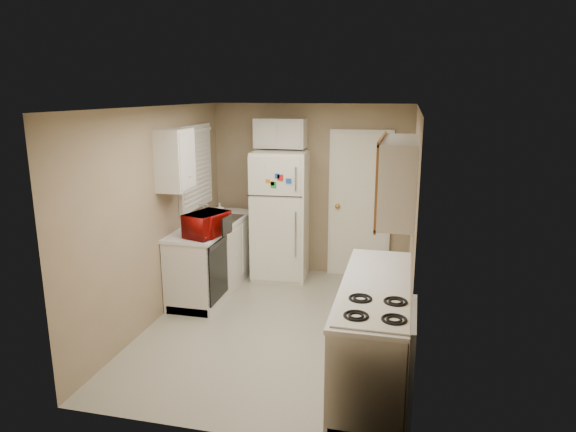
# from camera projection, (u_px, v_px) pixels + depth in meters

# --- Properties ---
(floor) EXTENTS (3.80, 3.80, 0.00)m
(floor) POSITION_uv_depth(u_px,v_px,m) (278.00, 326.00, 5.74)
(floor) COLOR #BAB7A4
(floor) RESTS_ON ground
(ceiling) EXTENTS (3.80, 3.80, 0.00)m
(ceiling) POSITION_uv_depth(u_px,v_px,m) (277.00, 107.00, 5.17)
(ceiling) COLOR white
(ceiling) RESTS_ON floor
(wall_left) EXTENTS (3.80, 3.80, 0.00)m
(wall_left) POSITION_uv_depth(u_px,v_px,m) (157.00, 215.00, 5.77)
(wall_left) COLOR gray
(wall_left) RESTS_ON floor
(wall_right) EXTENTS (3.80, 3.80, 0.00)m
(wall_right) POSITION_uv_depth(u_px,v_px,m) (412.00, 230.00, 5.15)
(wall_right) COLOR gray
(wall_right) RESTS_ON floor
(wall_back) EXTENTS (2.80, 2.80, 0.00)m
(wall_back) POSITION_uv_depth(u_px,v_px,m) (311.00, 190.00, 7.25)
(wall_back) COLOR gray
(wall_back) RESTS_ON floor
(wall_front) EXTENTS (2.80, 2.80, 0.00)m
(wall_front) POSITION_uv_depth(u_px,v_px,m) (211.00, 286.00, 3.66)
(wall_front) COLOR gray
(wall_front) RESTS_ON floor
(left_counter) EXTENTS (0.60, 1.80, 0.90)m
(left_counter) POSITION_uv_depth(u_px,v_px,m) (214.00, 256.00, 6.73)
(left_counter) COLOR silver
(left_counter) RESTS_ON floor
(dishwasher) EXTENTS (0.03, 0.58, 0.72)m
(dishwasher) POSITION_uv_depth(u_px,v_px,m) (218.00, 270.00, 6.09)
(dishwasher) COLOR black
(dishwasher) RESTS_ON floor
(sink) EXTENTS (0.54, 0.74, 0.16)m
(sink) POSITION_uv_depth(u_px,v_px,m) (217.00, 223.00, 6.78)
(sink) COLOR gray
(sink) RESTS_ON left_counter
(microwave) EXTENTS (0.57, 0.42, 0.34)m
(microwave) POSITION_uv_depth(u_px,v_px,m) (207.00, 224.00, 6.00)
(microwave) COLOR #980C09
(microwave) RESTS_ON left_counter
(soap_bottle) EXTENTS (0.10, 0.10, 0.17)m
(soap_bottle) POSITION_uv_depth(u_px,v_px,m) (220.00, 208.00, 7.01)
(soap_bottle) COLOR white
(soap_bottle) RESTS_ON left_counter
(window_blinds) EXTENTS (0.10, 0.98, 1.08)m
(window_blinds) POSITION_uv_depth(u_px,v_px,m) (196.00, 167.00, 6.66)
(window_blinds) COLOR silver
(window_blinds) RESTS_ON wall_left
(upper_cabinet_left) EXTENTS (0.30, 0.45, 0.70)m
(upper_cabinet_left) POSITION_uv_depth(u_px,v_px,m) (175.00, 160.00, 5.80)
(upper_cabinet_left) COLOR silver
(upper_cabinet_left) RESTS_ON wall_left
(refrigerator) EXTENTS (0.78, 0.76, 1.78)m
(refrigerator) POSITION_uv_depth(u_px,v_px,m) (281.00, 215.00, 7.12)
(refrigerator) COLOR white
(refrigerator) RESTS_ON floor
(cabinet_over_fridge) EXTENTS (0.70, 0.30, 0.40)m
(cabinet_over_fridge) POSITION_uv_depth(u_px,v_px,m) (280.00, 133.00, 7.01)
(cabinet_over_fridge) COLOR silver
(cabinet_over_fridge) RESTS_ON wall_back
(interior_door) EXTENTS (0.86, 0.06, 2.08)m
(interior_door) POSITION_uv_depth(u_px,v_px,m) (360.00, 205.00, 7.10)
(interior_door) COLOR white
(interior_door) RESTS_ON floor
(right_counter) EXTENTS (0.60, 2.00, 0.90)m
(right_counter) POSITION_uv_depth(u_px,v_px,m) (373.00, 331.00, 4.63)
(right_counter) COLOR silver
(right_counter) RESTS_ON floor
(stove) EXTENTS (0.62, 0.76, 0.91)m
(stove) POSITION_uv_depth(u_px,v_px,m) (374.00, 363.00, 4.07)
(stove) COLOR white
(stove) RESTS_ON floor
(upper_cabinet_right) EXTENTS (0.30, 1.20, 0.70)m
(upper_cabinet_right) POSITION_uv_depth(u_px,v_px,m) (399.00, 178.00, 4.56)
(upper_cabinet_right) COLOR silver
(upper_cabinet_right) RESTS_ON wall_right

